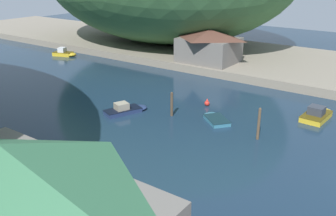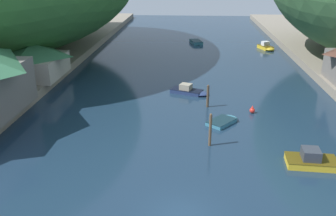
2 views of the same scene
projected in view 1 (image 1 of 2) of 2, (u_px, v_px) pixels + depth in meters
The scene contains 11 objects.
water_surface at pixel (78, 100), 41.75m from camera, with size 130.00×130.00×0.00m, color #192D42.
right_bank at pixel (203, 52), 62.55m from camera, with size 22.00×120.00×1.09m.
waterfront_building at pixel (10, 216), 15.14m from camera, with size 8.39×13.40×6.69m.
right_bank_cottage at pixel (209, 45), 53.17m from camera, with size 6.81×8.39×4.61m.
boat_far_right_bank at pixel (65, 53), 62.08m from camera, with size 2.88×4.21×1.37m.
boat_small_dinghy at pixel (126, 109), 38.12m from camera, with size 4.83×3.19×1.12m.
boat_red_skiff at pixel (318, 114), 36.71m from camera, with size 4.77×2.30×1.35m.
boat_white_cruiser at pixel (215, 119), 36.15m from camera, with size 3.50×3.77×0.38m.
mooring_post_nearest at pixel (259, 124), 31.82m from camera, with size 0.24×0.24×2.90m.
mooring_post_middle at pixel (172, 104), 36.93m from camera, with size 0.27×0.27×2.49m.
channel_buoy_near at pixel (207, 103), 39.92m from camera, with size 0.55×0.55×0.83m.
Camera 1 is at (-26.19, -1.03, 14.02)m, focal length 40.00 mm.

